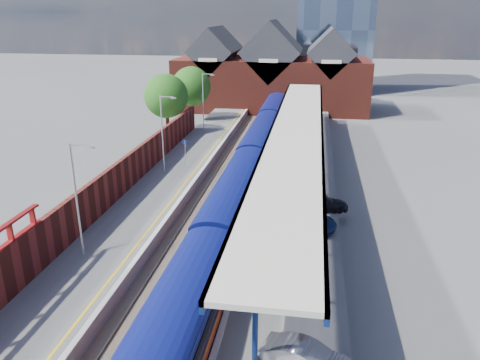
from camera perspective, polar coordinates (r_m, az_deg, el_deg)
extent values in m
plane|color=#5B5B5E|center=(50.11, 0.77, 2.54)|extent=(240.00, 240.00, 0.00)
cube|color=#473D33|center=(40.77, -1.25, -1.55)|extent=(6.00, 76.00, 0.06)
cube|color=slate|center=(41.17, -4.30, -1.25)|extent=(0.07, 76.00, 0.14)
cube|color=slate|center=(40.88, -2.33, -1.37)|extent=(0.07, 76.00, 0.14)
cube|color=slate|center=(40.62, -0.17, -1.50)|extent=(0.07, 76.00, 0.14)
cube|color=slate|center=(40.43, 1.85, -1.61)|extent=(0.07, 76.00, 0.14)
cube|color=#565659|center=(41.88, -8.68, -0.50)|extent=(5.00, 76.00, 1.00)
cube|color=#565659|center=(40.04, 7.23, -1.40)|extent=(6.00, 76.00, 1.00)
cube|color=silver|center=(41.07, -5.59, 0.00)|extent=(0.30, 76.00, 0.05)
cube|color=silver|center=(40.01, 3.18, -0.48)|extent=(0.30, 76.00, 0.05)
cube|color=yellow|center=(41.23, -6.40, 0.02)|extent=(0.14, 76.00, 0.01)
cube|color=navy|center=(20.50, -8.71, -19.76)|extent=(2.89, 16.02, 2.50)
cube|color=navy|center=(19.73, -8.91, -16.96)|extent=(2.89, 16.02, 0.60)
cube|color=navy|center=(34.52, -0.53, -2.28)|extent=(2.89, 16.02, 2.50)
cube|color=navy|center=(34.07, -0.54, -0.33)|extent=(2.89, 16.02, 0.60)
cube|color=navy|center=(50.14, 2.61, 4.79)|extent=(2.89, 16.02, 2.50)
cube|color=navy|center=(49.83, 2.64, 6.18)|extent=(2.89, 16.02, 0.60)
cube|color=navy|center=(66.24, 4.27, 8.46)|extent=(2.89, 16.02, 2.50)
cube|color=navy|center=(66.01, 4.30, 9.52)|extent=(2.89, 16.02, 0.60)
cube|color=black|center=(42.30, -0.57, 2.58)|extent=(0.04, 60.54, 0.70)
cube|color=#E15C0E|center=(42.55, -0.58, 1.56)|extent=(0.03, 55.27, 0.30)
cube|color=red|center=(42.63, -0.60, 1.24)|extent=(0.03, 55.27, 0.30)
cube|color=black|center=(72.03, 4.63, 8.07)|extent=(2.00, 2.40, 0.60)
cylinder|color=navy|center=(19.44, 1.86, -17.50)|extent=(0.24, 0.24, 4.20)
cylinder|color=navy|center=(23.59, 3.42, -10.19)|extent=(0.24, 0.24, 4.20)
cylinder|color=navy|center=(28.02, 4.45, -5.12)|extent=(0.24, 0.24, 4.20)
cylinder|color=navy|center=(32.61, 5.19, -1.45)|extent=(0.24, 0.24, 4.20)
cylinder|color=navy|center=(37.31, 5.74, 1.31)|extent=(0.24, 0.24, 4.20)
cylinder|color=navy|center=(42.08, 6.17, 3.44)|extent=(0.24, 0.24, 4.20)
cylinder|color=navy|center=(46.90, 6.52, 5.14)|extent=(0.24, 0.24, 4.20)
cylinder|color=navy|center=(51.75, 6.80, 6.52)|extent=(0.24, 0.24, 4.20)
cylinder|color=navy|center=(56.62, 7.03, 7.66)|extent=(0.24, 0.24, 4.20)
cylinder|color=navy|center=(61.52, 7.23, 8.62)|extent=(0.24, 0.24, 4.20)
cube|color=beige|center=(40.51, 6.92, 6.06)|extent=(4.50, 52.00, 0.25)
cube|color=navy|center=(40.68, 3.87, 6.00)|extent=(0.20, 52.00, 0.55)
cube|color=navy|center=(40.54, 9.96, 5.70)|extent=(0.20, 52.00, 0.55)
cylinder|color=#A5A8AA|center=(28.82, -19.27, -2.47)|extent=(0.12, 0.12, 7.00)
cube|color=#A5A8AA|center=(27.50, -18.96, 4.02)|extent=(1.20, 0.08, 0.08)
cube|color=#A5A8AA|center=(27.25, -17.81, 3.79)|extent=(0.45, 0.18, 0.12)
cylinder|color=#A5A8AA|center=(42.83, -9.45, 5.52)|extent=(0.12, 0.12, 7.00)
cube|color=#A5A8AA|center=(41.95, -8.92, 10.00)|extent=(1.20, 0.08, 0.08)
cube|color=#A5A8AA|center=(41.79, -8.12, 9.86)|extent=(0.45, 0.18, 0.12)
cylinder|color=#A5A8AA|center=(57.88, -4.51, 9.42)|extent=(0.12, 0.12, 7.00)
cube|color=#A5A8AA|center=(57.23, -4.01, 12.76)|extent=(1.20, 0.08, 0.08)
cube|color=#A5A8AA|center=(57.11, -3.40, 12.66)|extent=(0.45, 0.18, 0.12)
cylinder|color=#A5A8AA|center=(44.83, -6.68, 3.31)|extent=(0.08, 0.08, 2.50)
cube|color=#0C194C|center=(44.54, -6.73, 4.61)|extent=(0.55, 0.06, 0.35)
cube|color=maroon|center=(36.90, -15.45, -0.70)|extent=(0.35, 50.00, 2.80)
cube|color=maroon|center=(26.64, -26.23, -5.78)|extent=(0.30, 0.12, 1.00)
cube|color=maroon|center=(28.12, -23.98, -4.11)|extent=(0.30, 0.12, 1.00)
cube|color=maroon|center=(76.44, 3.88, 11.59)|extent=(30.00, 12.00, 8.00)
cube|color=#232328|center=(77.21, -2.95, 15.57)|extent=(7.13, 12.00, 7.13)
cube|color=#232328|center=(75.88, 3.97, 15.48)|extent=(9.16, 12.00, 9.16)
cube|color=#232328|center=(75.60, 11.02, 15.16)|extent=(7.13, 12.00, 7.13)
cube|color=beige|center=(71.40, -3.96, 14.40)|extent=(2.80, 0.15, 0.50)
cube|color=beige|center=(69.96, 3.48, 14.30)|extent=(2.80, 0.15, 0.50)
cube|color=beige|center=(69.66, 11.09, 13.96)|extent=(2.80, 0.15, 0.50)
cylinder|color=#382314|center=(57.56, -8.81, 6.65)|extent=(0.44, 0.44, 4.00)
sphere|color=#1E4813|center=(56.88, -8.99, 10.08)|extent=(5.20, 5.20, 5.20)
sphere|color=#1E4813|center=(56.29, -8.33, 9.29)|extent=(3.20, 3.20, 3.20)
cylinder|color=#382314|center=(64.78, -5.83, 8.25)|extent=(0.44, 0.44, 4.00)
sphere|color=#1E4813|center=(64.18, -5.94, 11.31)|extent=(5.20, 5.20, 5.20)
sphere|color=#1E4813|center=(63.61, -5.32, 10.61)|extent=(3.20, 3.20, 3.20)
imported|color=#A1A0A5|center=(20.48, 8.15, -20.77)|extent=(4.02, 2.40, 1.25)
imported|color=black|center=(35.19, 9.99, -2.75)|extent=(3.98, 1.99, 1.11)
imported|color=navy|center=(32.07, 7.73, -4.77)|extent=(5.03, 3.58, 1.27)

